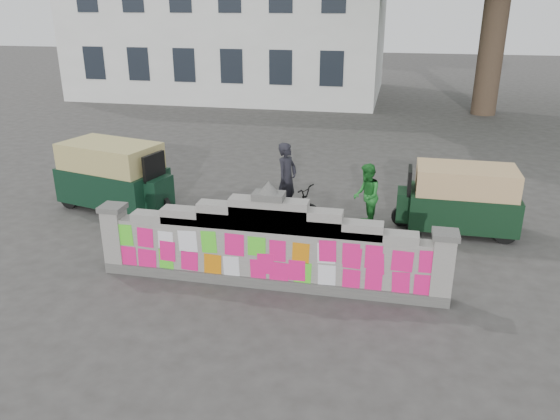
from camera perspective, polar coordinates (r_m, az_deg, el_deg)
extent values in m
plane|color=#383533|center=(10.19, -1.11, -7.77)|extent=(100.00, 100.00, 0.00)
cube|color=#4C4C49|center=(10.15, -1.12, -7.27)|extent=(6.40, 0.42, 0.20)
cube|color=gray|center=(9.92, -1.14, -4.73)|extent=(6.40, 0.32, 1.00)
cube|color=gray|center=(9.69, -1.16, -1.69)|extent=(5.20, 0.32, 0.14)
cube|color=gray|center=(9.66, -1.17, -1.31)|extent=(4.00, 0.32, 0.28)
cube|color=gray|center=(9.63, -1.17, -0.87)|extent=(2.60, 0.32, 0.44)
cube|color=gray|center=(9.60, -1.17, -0.48)|extent=(1.40, 0.32, 0.58)
cube|color=#4C4C49|center=(9.48, -1.19, 1.49)|extent=(0.55, 0.36, 0.12)
cone|color=#4C4C49|center=(9.43, -1.19, 2.41)|extent=(0.36, 0.36, 0.22)
cube|color=gray|center=(10.95, -16.75, -3.00)|extent=(0.36, 0.40, 1.24)
cube|color=#4C4C49|center=(10.70, -17.11, 0.23)|extent=(0.44, 0.44, 0.10)
cube|color=gray|center=(9.74, 16.53, -6.04)|extent=(0.36, 0.40, 1.24)
cube|color=#4C4C49|center=(9.47, 16.94, -2.48)|extent=(0.44, 0.44, 0.10)
cube|color=silver|center=(32.02, -4.63, 19.30)|extent=(16.00, 10.00, 8.00)
cylinder|color=#38281E|center=(27.05, 21.23, 15.60)|extent=(1.10, 1.10, 6.00)
imported|color=black|center=(12.67, 0.70, 0.65)|extent=(2.02, 1.30, 1.00)
imported|color=black|center=(12.55, 0.71, 2.14)|extent=(0.60, 0.72, 1.70)
imported|color=#227E2C|center=(12.61, 9.01, 1.47)|extent=(0.66, 0.80, 1.49)
cube|color=black|center=(14.36, -17.01, 2.55)|extent=(2.82, 1.97, 0.85)
cube|color=tan|center=(14.15, -17.33, 5.42)|extent=(2.60, 1.86, 0.64)
cube|color=black|center=(13.52, -12.82, 1.82)|extent=(0.70, 0.85, 0.75)
cube|color=black|center=(13.33, -13.04, 4.43)|extent=(0.26, 0.75, 0.64)
cylinder|color=black|center=(13.56, -12.35, 0.48)|extent=(0.55, 0.25, 0.53)
cylinder|color=black|center=(14.73, -21.17, 1.18)|extent=(0.55, 0.25, 0.53)
cylinder|color=black|center=(15.50, -18.07, 2.52)|extent=(0.55, 0.25, 0.53)
cube|color=black|center=(12.95, 18.52, 0.14)|extent=(2.34, 1.28, 0.78)
cube|color=tan|center=(12.74, 18.87, 2.99)|extent=(2.14, 1.23, 0.58)
cube|color=black|center=(12.87, 13.16, 0.56)|extent=(0.49, 0.68, 0.68)
cube|color=black|center=(12.68, 13.38, 3.02)|extent=(0.08, 0.68, 0.58)
cylinder|color=black|center=(12.97, 12.63, -0.61)|extent=(0.49, 0.12, 0.49)
cylinder|color=black|center=(13.68, 21.81, -0.51)|extent=(0.49, 0.12, 0.49)
cylinder|color=black|center=(12.70, 22.48, -2.23)|extent=(0.49, 0.12, 0.49)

